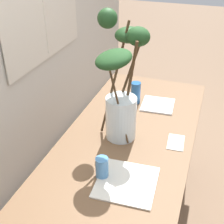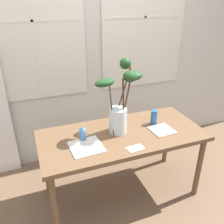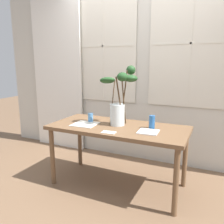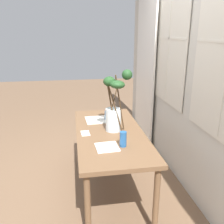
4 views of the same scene
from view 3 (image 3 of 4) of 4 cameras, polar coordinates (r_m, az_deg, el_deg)
name	(u,v)px [view 3 (image 3 of 4)]	position (r m, az deg, el deg)	size (l,w,h in m)	color
ground	(118,184)	(2.93, 1.42, -17.36)	(14.00, 14.00, 0.00)	brown
back_wall_with_windows	(144,65)	(3.42, 7.90, 11.39)	(4.93, 0.14, 2.79)	beige
curtain_sheer_side	(57,76)	(4.01, -13.28, 8.55)	(0.93, 0.03, 2.43)	white
dining_table	(118,132)	(2.67, 1.49, -5.05)	(1.56, 0.72, 0.73)	brown
vase_with_branches	(119,100)	(2.64, 1.72, 2.94)	(0.45, 0.34, 0.70)	silver
drinking_glass_blue_left	(91,118)	(2.83, -5.29, -1.40)	(0.06, 0.06, 0.11)	#4C84BC
drinking_glass_blue_right	(152,122)	(2.58, 9.78, -2.45)	(0.06, 0.06, 0.15)	#235693
plate_square_left	(85,124)	(2.74, -6.62, -2.97)	(0.27, 0.27, 0.01)	silver
plate_square_right	(148,132)	(2.45, 8.90, -4.82)	(0.21, 0.21, 0.01)	white
napkin_folded	(109,132)	(2.42, -0.81, -5.00)	(0.15, 0.09, 0.00)	silver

